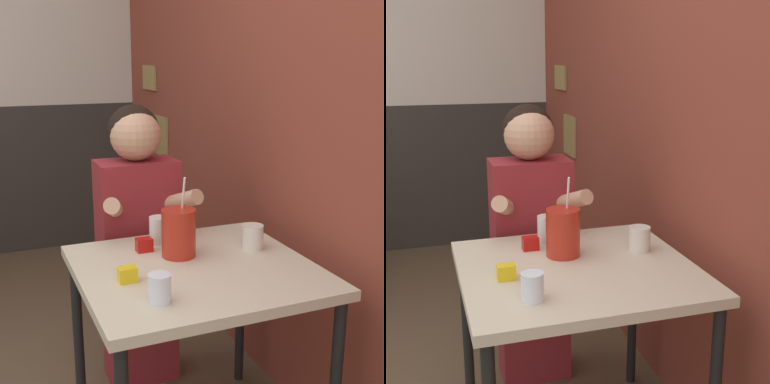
{
  "view_description": "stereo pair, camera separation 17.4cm",
  "coord_description": "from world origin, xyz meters",
  "views": [
    {
      "loc": [
        0.29,
        -1.28,
        1.45
      ],
      "look_at": [
        1.01,
        0.47,
        0.97
      ],
      "focal_mm": 50.0,
      "sensor_mm": 36.0,
      "label": 1
    },
    {
      "loc": [
        0.45,
        -1.34,
        1.45
      ],
      "look_at": [
        1.01,
        0.47,
        0.97
      ],
      "focal_mm": 50.0,
      "sensor_mm": 36.0,
      "label": 2
    }
  ],
  "objects": [
    {
      "name": "condiment_ketchup",
      "position": [
        0.84,
        0.52,
        0.77
      ],
      "size": [
        0.06,
        0.04,
        0.05
      ],
      "color": "#B7140F",
      "rests_on": "main_table"
    },
    {
      "name": "main_table",
      "position": [
        0.96,
        0.32,
        0.66
      ],
      "size": [
        0.8,
        0.76,
        0.74
      ],
      "color": "beige",
      "rests_on": "ground_plane"
    },
    {
      "name": "cocktail_pitcher",
      "position": [
        0.94,
        0.43,
        0.83
      ],
      "size": [
        0.12,
        0.12,
        0.3
      ],
      "color": "#B22819",
      "rests_on": "main_table"
    },
    {
      "name": "glass_near_pitcher",
      "position": [
        0.75,
        0.1,
        0.79
      ],
      "size": [
        0.07,
        0.07,
        0.09
      ],
      "color": "silver",
      "rests_on": "main_table"
    },
    {
      "name": "condiment_mustard",
      "position": [
        0.7,
        0.28,
        0.77
      ],
      "size": [
        0.06,
        0.04,
        0.05
      ],
      "color": "yellow",
      "rests_on": "main_table"
    },
    {
      "name": "glass_far_side",
      "position": [
        1.23,
        0.4,
        0.79
      ],
      "size": [
        0.08,
        0.08,
        0.09
      ],
      "color": "silver",
      "rests_on": "main_table"
    },
    {
      "name": "person_seated",
      "position": [
        0.91,
        0.86,
        0.67
      ],
      "size": [
        0.42,
        0.41,
        1.26
      ],
      "color": "maroon",
      "rests_on": "ground_plane"
    },
    {
      "name": "glass_center",
      "position": [
        0.92,
        0.59,
        0.8
      ],
      "size": [
        0.07,
        0.07,
        0.11
      ],
      "color": "silver",
      "rests_on": "main_table"
    },
    {
      "name": "brick_wall_right",
      "position": [
        1.49,
        1.39,
        1.35
      ],
      "size": [
        0.08,
        4.78,
        2.7
      ],
      "color": "brown",
      "rests_on": "ground_plane"
    }
  ]
}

